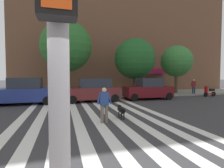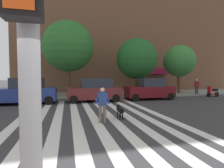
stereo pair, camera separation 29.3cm
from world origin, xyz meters
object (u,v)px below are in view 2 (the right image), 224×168
at_px(parked_car_third_in_line, 94,90).
at_px(street_tree_nearest, 68,46).
at_px(street_tree_further, 179,61).
at_px(street_tree_middle, 137,59).
at_px(parked_scooter, 213,92).
at_px(parked_car_fourth_in_line, 150,89).
at_px(pedestrian_dog_walker, 102,103).
at_px(parked_car_behind_first, 26,92).
at_px(dog_on_leash, 120,110).
at_px(pedestrian_bystander, 197,85).

xyz_separation_m(parked_car_third_in_line, street_tree_nearest, (-2.08, 3.23, 4.09)).
bearing_deg(street_tree_further, street_tree_middle, -176.85).
relative_size(parked_scooter, street_tree_middle, 0.27).
distance_m(parked_car_fourth_in_line, pedestrian_dog_walker, 8.89).
relative_size(parked_car_behind_first, street_tree_further, 0.83).
xyz_separation_m(street_tree_nearest, dog_on_leash, (2.46, -9.45, -4.59)).
bearing_deg(dog_on_leash, pedestrian_bystander, 35.60).
relative_size(parked_scooter, dog_on_leash, 1.55).
distance_m(street_tree_nearest, pedestrian_bystander, 14.47).
bearing_deg(parked_car_behind_first, street_tree_further, 11.13).
relative_size(street_tree_nearest, pedestrian_bystander, 4.50).
distance_m(street_tree_middle, dog_on_leash, 10.67).
bearing_deg(pedestrian_bystander, parked_car_third_in_line, -170.64).
bearing_deg(street_tree_middle, parked_scooter, -19.78).
xyz_separation_m(parked_scooter, pedestrian_bystander, (-0.46, 1.80, 0.60)).
relative_size(parked_car_behind_first, pedestrian_dog_walker, 2.80).
xyz_separation_m(parked_car_behind_first, dog_on_leash, (5.68, -6.22, -0.50)).
height_order(parked_car_fourth_in_line, pedestrian_bystander, parked_car_fourth_in_line).
bearing_deg(street_tree_further, parked_car_fourth_in_line, -149.32).
height_order(parked_car_third_in_line, street_tree_middle, street_tree_middle).
height_order(street_tree_further, pedestrian_bystander, street_tree_further).
bearing_deg(parked_car_third_in_line, pedestrian_bystander, 9.36).
distance_m(parked_car_behind_first, street_tree_nearest, 6.13).
height_order(parked_car_fourth_in_line, dog_on_leash, parked_car_fourth_in_line).
xyz_separation_m(parked_car_third_in_line, pedestrian_bystander, (11.78, 1.94, 0.13)).
bearing_deg(pedestrian_dog_walker, street_tree_nearest, 98.19).
distance_m(parked_car_behind_first, parked_car_fourth_in_line, 10.41).
distance_m(parked_car_third_in_line, parked_scooter, 12.24).
height_order(street_tree_nearest, street_tree_further, street_tree_nearest).
bearing_deg(pedestrian_dog_walker, parked_car_fourth_in_line, 49.76).
distance_m(parked_car_behind_first, parked_scooter, 17.54).
bearing_deg(pedestrian_bystander, parked_scooter, -75.76).
bearing_deg(street_tree_nearest, pedestrian_dog_walker, -81.81).
bearing_deg(parked_scooter, parked_car_behind_first, -179.53).
height_order(parked_car_behind_first, pedestrian_dog_walker, parked_car_behind_first).
bearing_deg(street_tree_middle, parked_car_behind_first, -164.84).
height_order(parked_car_third_in_line, street_tree_further, street_tree_further).
distance_m(parked_scooter, pedestrian_dog_walker, 14.62).
bearing_deg(parked_car_fourth_in_line, parked_car_behind_first, -180.00).
xyz_separation_m(parked_car_fourth_in_line, street_tree_middle, (-0.18, 2.77, 3.05)).
relative_size(parked_car_fourth_in_line, parked_scooter, 2.65).
relative_size(parked_scooter, pedestrian_bystander, 1.00).
bearing_deg(street_tree_nearest, parked_car_third_in_line, -57.27).
bearing_deg(pedestrian_dog_walker, parked_scooter, 28.31).
xyz_separation_m(street_tree_nearest, pedestrian_dog_walker, (1.44, -10.02, -4.11)).
bearing_deg(pedestrian_bystander, parked_car_fourth_in_line, -163.77).
bearing_deg(street_tree_nearest, pedestrian_bystander, -5.32).
xyz_separation_m(street_tree_nearest, street_tree_further, (12.35, -0.17, -1.21)).
bearing_deg(parked_car_third_in_line, parked_scooter, 0.67).
distance_m(parked_car_behind_first, street_tree_middle, 11.02).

